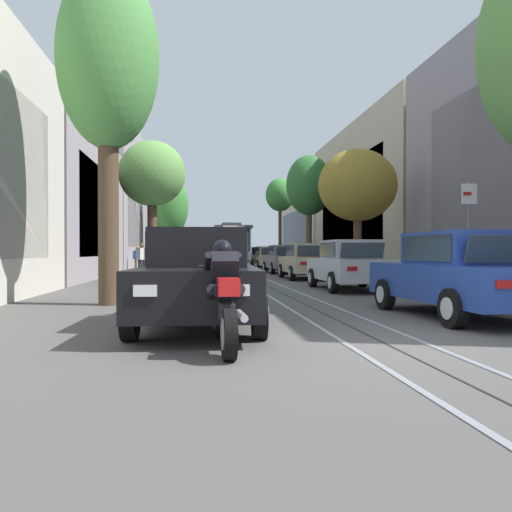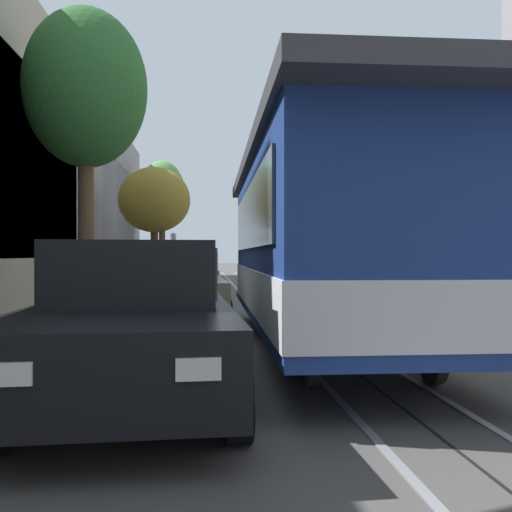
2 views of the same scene
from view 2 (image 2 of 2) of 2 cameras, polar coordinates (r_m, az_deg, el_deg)
name	(u,v)px [view 2 (image 2 of 2)]	position (r m, az deg, el deg)	size (l,w,h in m)	color
ground_plane	(260,297)	(19.12, 0.37, -4.26)	(160.00, 160.00, 0.00)	#4C4947
trolley_track_rails	(271,305)	(15.84, 1.54, -5.14)	(1.14, 61.18, 0.01)	gray
parked_car_black_near_left	(267,264)	(38.46, 1.19, -0.88)	(2.13, 4.42, 1.58)	black
parked_car_teal_second_left	(281,266)	(32.31, 2.58, -1.06)	(2.11, 4.41, 1.58)	#196B70
parked_car_blue_mid_left	(299,269)	(26.06, 4.46, -1.34)	(2.04, 4.38, 1.58)	#233D93
parked_car_grey_fourth_left	(330,274)	(19.52, 7.64, -1.82)	(2.13, 4.41, 1.58)	slate
parked_car_yellow_fifth_left	(391,282)	(13.52, 13.88, -2.67)	(2.09, 4.40, 1.58)	gold
parked_car_blue_near_right	(198,265)	(37.65, -6.02, -0.90)	(2.11, 4.41, 1.58)	#233D93
parked_car_silver_second_right	(197,267)	(30.90, -6.12, -1.11)	(2.01, 4.36, 1.58)	#B7B7BC
parked_car_beige_mid_right	(195,270)	(24.47, -6.34, -1.43)	(2.01, 4.36, 1.58)	#C1B28E
parked_car_grey_fourth_right	(190,275)	(18.47, -6.87, -1.93)	(2.04, 4.38, 1.58)	slate
parked_car_beige_fifth_right	(178,287)	(11.40, -8.07, -3.18)	(2.12, 4.41, 1.58)	#C1B28E
parked_car_black_sixth_right	(136,320)	(5.65, -12.33, -6.53)	(2.12, 4.41, 1.58)	black
street_tree_kerb_left_near	(305,192)	(35.48, 5.15, 6.67)	(2.31, 2.17, 7.78)	#4C3826
street_tree_kerb_left_second	(374,164)	(22.22, 12.19, 9.32)	(3.30, 2.72, 6.74)	#4C3826
street_tree_kerb_right_near	(162,197)	(37.36, -9.72, 6.10)	(3.15, 2.77, 7.75)	#4C3826
street_tree_kerb_right_second	(154,200)	(26.07, -10.50, 5.69)	(3.33, 2.96, 5.54)	#4C3826
street_tree_kerb_right_mid	(86,91)	(14.78, -17.24, 16.07)	(3.01, 2.81, 7.55)	brown
cable_car_trolley	(330,241)	(8.29, 7.73, 1.56)	(2.66, 9.15, 3.28)	navy
motorcycle_with_rider	(260,266)	(40.44, 0.46, -1.04)	(0.56, 1.99, 1.37)	black
pedestrian_on_left_pavement	(506,277)	(16.29, 24.50, -1.97)	(0.55, 0.40, 1.54)	#4C4233
pedestrian_on_right_pavement	(386,269)	(22.17, 13.33, -1.27)	(0.55, 0.40, 1.63)	#282D38
street_sign_post	(173,250)	(35.30, -8.56, 0.64)	(0.36, 0.09, 2.89)	slate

